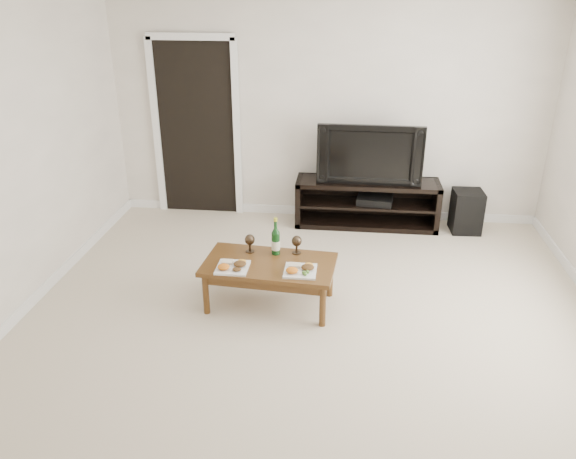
# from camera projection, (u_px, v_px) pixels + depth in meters

# --- Properties ---
(floor) EXTENTS (5.50, 5.50, 0.00)m
(floor) POSITION_uv_depth(u_px,v_px,m) (307.00, 347.00, 4.47)
(floor) COLOR beige
(floor) RESTS_ON ground
(back_wall) EXTENTS (5.00, 0.04, 2.60)m
(back_wall) POSITION_uv_depth(u_px,v_px,m) (328.00, 110.00, 6.44)
(back_wall) COLOR beige
(back_wall) RESTS_ON ground
(doorway) EXTENTS (0.90, 0.02, 2.05)m
(doorway) POSITION_uv_depth(u_px,v_px,m) (197.00, 130.00, 6.68)
(doorway) COLOR black
(doorway) RESTS_ON ground
(media_console) EXTENTS (1.65, 0.45, 0.55)m
(media_console) POSITION_uv_depth(u_px,v_px,m) (367.00, 203.00, 6.56)
(media_console) COLOR black
(media_console) RESTS_ON ground
(television) EXTENTS (1.18, 0.18, 0.68)m
(television) POSITION_uv_depth(u_px,v_px,m) (370.00, 152.00, 6.31)
(television) COLOR black
(television) RESTS_ON media_console
(av_receiver) EXTENTS (0.43, 0.35, 0.08)m
(av_receiver) POSITION_uv_depth(u_px,v_px,m) (375.00, 200.00, 6.53)
(av_receiver) COLOR black
(av_receiver) RESTS_ON media_console
(subwoofer) EXTENTS (0.34, 0.34, 0.49)m
(subwoofer) POSITION_uv_depth(u_px,v_px,m) (466.00, 211.00, 6.42)
(subwoofer) COLOR black
(subwoofer) RESTS_ON ground
(coffee_table) EXTENTS (1.18, 0.71, 0.42)m
(coffee_table) POSITION_uv_depth(u_px,v_px,m) (270.00, 283.00, 4.97)
(coffee_table) COLOR #523316
(coffee_table) RESTS_ON ground
(plate_left) EXTENTS (0.27, 0.27, 0.07)m
(plate_left) POSITION_uv_depth(u_px,v_px,m) (233.00, 265.00, 4.77)
(plate_left) COLOR white
(plate_left) RESTS_ON coffee_table
(plate_right) EXTENTS (0.27, 0.27, 0.07)m
(plate_right) POSITION_uv_depth(u_px,v_px,m) (300.00, 268.00, 4.71)
(plate_right) COLOR white
(plate_right) RESTS_ON coffee_table
(wine_bottle) EXTENTS (0.07, 0.07, 0.35)m
(wine_bottle) POSITION_uv_depth(u_px,v_px,m) (276.00, 236.00, 4.97)
(wine_bottle) COLOR #0F3913
(wine_bottle) RESTS_ON coffee_table
(goblet_left) EXTENTS (0.09, 0.09, 0.17)m
(goblet_left) POSITION_uv_depth(u_px,v_px,m) (250.00, 243.00, 5.04)
(goblet_left) COLOR #362A1D
(goblet_left) RESTS_ON coffee_table
(goblet_right) EXTENTS (0.09, 0.09, 0.17)m
(goblet_right) POSITION_uv_depth(u_px,v_px,m) (297.00, 245.00, 5.02)
(goblet_right) COLOR #362A1D
(goblet_right) RESTS_ON coffee_table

